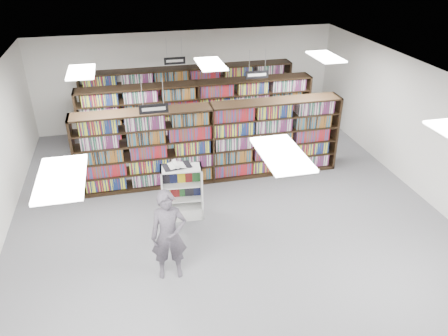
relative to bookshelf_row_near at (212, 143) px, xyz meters
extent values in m
plane|color=#59595E|center=(0.00, -2.00, -1.05)|extent=(12.00, 12.00, 0.00)
cube|color=white|center=(0.00, -2.00, 2.15)|extent=(10.00, 12.00, 0.10)
cube|color=white|center=(0.00, 4.00, 0.55)|extent=(10.00, 0.10, 3.20)
cube|color=white|center=(5.00, -2.00, 0.55)|extent=(0.10, 12.00, 3.20)
cube|color=black|center=(0.00, 0.00, 0.00)|extent=(7.00, 0.60, 2.10)
cube|color=maroon|center=(0.00, 0.00, 0.00)|extent=(6.88, 0.42, 1.98)
cube|color=black|center=(0.00, 2.00, 0.00)|extent=(7.00, 0.60, 2.10)
cube|color=maroon|center=(0.00, 2.00, 0.00)|extent=(6.88, 0.42, 1.98)
cube|color=black|center=(0.00, 3.70, 0.00)|extent=(7.00, 0.60, 2.10)
cube|color=maroon|center=(0.00, 3.70, 0.00)|extent=(6.88, 0.42, 1.98)
cylinder|color=#B2B2B7|center=(-1.73, -1.00, 1.86)|extent=(0.01, 0.01, 0.58)
cylinder|color=#B2B2B7|center=(-1.27, -1.00, 1.86)|extent=(0.01, 0.01, 0.58)
cube|color=black|center=(-1.50, -1.00, 1.46)|extent=(0.65, 0.02, 0.22)
cube|color=white|center=(-1.50, -1.01, 1.46)|extent=(0.52, 0.00, 0.08)
cylinder|color=#B2B2B7|center=(1.27, 1.00, 1.86)|extent=(0.01, 0.01, 0.58)
cylinder|color=#B2B2B7|center=(1.73, 1.00, 1.86)|extent=(0.01, 0.01, 0.58)
cube|color=black|center=(1.50, 1.00, 1.46)|extent=(0.65, 0.02, 0.22)
cube|color=white|center=(1.50, 0.99, 1.46)|extent=(0.52, 0.00, 0.08)
cylinder|color=#B2B2B7|center=(-0.73, 3.00, 1.86)|extent=(0.01, 0.01, 0.58)
cylinder|color=#B2B2B7|center=(-0.27, 3.00, 1.86)|extent=(0.01, 0.01, 0.58)
cube|color=black|center=(-0.50, 3.00, 1.46)|extent=(0.65, 0.02, 0.22)
cube|color=white|center=(-0.50, 2.99, 1.46)|extent=(0.52, 0.00, 0.08)
cube|color=white|center=(-3.00, -5.00, 2.11)|extent=(0.60, 1.20, 0.04)
cube|color=white|center=(0.00, -5.00, 2.11)|extent=(0.60, 1.20, 0.04)
cube|color=white|center=(-3.00, 0.00, 2.11)|extent=(0.60, 1.20, 0.04)
cube|color=white|center=(0.00, 0.00, 2.11)|extent=(0.60, 1.20, 0.04)
cube|color=white|center=(3.00, 0.00, 2.11)|extent=(0.60, 1.20, 0.04)
cube|color=silver|center=(-1.04, -1.63, -0.91)|extent=(0.98, 0.55, 0.28)
cube|color=silver|center=(-1.49, -1.59, -0.39)|extent=(0.08, 0.47, 1.31)
cube|color=silver|center=(-0.60, -1.68, -0.39)|extent=(0.08, 0.47, 1.31)
cube|color=silver|center=(-1.02, -1.42, -0.39)|extent=(0.94, 0.12, 1.31)
cube|color=silver|center=(-1.04, -1.63, 0.25)|extent=(0.98, 0.55, 0.03)
cube|color=silver|center=(-1.04, -1.63, -0.53)|extent=(0.89, 0.51, 0.02)
cube|color=silver|center=(-1.04, -1.63, -0.16)|extent=(0.89, 0.51, 0.02)
cube|color=black|center=(-1.39, -1.55, -0.01)|extent=(0.19, 0.09, 0.28)
cube|color=#131736|center=(-1.21, -1.57, -0.01)|extent=(0.19, 0.09, 0.28)
cube|color=gold|center=(-1.04, -1.59, -0.01)|extent=(0.19, 0.09, 0.28)
cube|color=maroon|center=(-0.87, -1.60, -0.01)|extent=(0.19, 0.09, 0.28)
cube|color=#1E4E21|center=(-0.69, -1.62, -0.01)|extent=(0.19, 0.09, 0.28)
cube|color=gold|center=(-1.37, -1.55, -0.39)|extent=(0.21, 0.08, 0.26)
cube|color=maroon|center=(-1.20, -1.57, -0.39)|extent=(0.21, 0.08, 0.26)
cube|color=#1E4E21|center=(-1.04, -1.59, -0.39)|extent=(0.21, 0.08, 0.26)
cube|color=black|center=(-0.88, -1.60, -0.39)|extent=(0.21, 0.08, 0.26)
cube|color=#131736|center=(-0.71, -1.62, -0.39)|extent=(0.21, 0.08, 0.26)
cube|color=black|center=(-1.12, -1.56, 0.27)|extent=(0.67, 0.45, 0.02)
cube|color=silver|center=(-1.27, -1.56, 0.28)|extent=(0.32, 0.37, 0.05)
cube|color=silver|center=(-0.97, -1.56, 0.28)|extent=(0.32, 0.37, 0.07)
cylinder|color=silver|center=(-1.14, -1.56, 0.32)|extent=(0.14, 0.33, 0.10)
imported|color=#544E59|center=(-1.57, -3.57, -0.11)|extent=(0.72, 0.50, 1.88)
camera|label=1|loc=(-2.08, -10.22, 4.88)|focal=35.00mm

